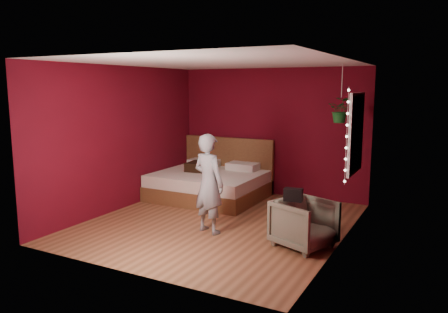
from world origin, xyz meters
The scene contains 10 objects.
floor centered at (0.00, 0.00, 0.00)m, with size 4.50×4.50×0.00m, color #8F5939.
room_walls centered at (0.00, 0.00, 1.68)m, with size 4.04×4.54×2.62m.
window centered at (1.97, 0.90, 1.50)m, with size 0.05×0.97×1.27m.
fairy_lights centered at (1.94, 0.37, 1.50)m, with size 0.04×0.04×1.45m.
bed centered at (-0.95, 1.41, 0.30)m, with size 2.08×1.77×1.14m.
person centered at (0.09, -0.49, 0.77)m, with size 0.56×0.37×1.53m, color gray.
armchair centered at (1.58, -0.42, 0.34)m, with size 0.72×0.74×0.68m, color #656150.
handbag centered at (1.46, -0.55, 0.77)m, with size 0.25×0.13×0.18m, color black.
throw_pillow centered at (-1.20, 1.41, 0.61)m, with size 0.50×0.50×0.18m, color black.
hanging_plant centered at (1.63, 1.30, 1.84)m, with size 0.42×0.37×0.98m.
Camera 1 is at (3.34, -6.11, 2.23)m, focal length 35.00 mm.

